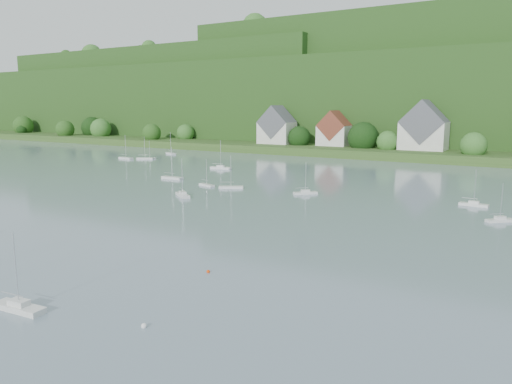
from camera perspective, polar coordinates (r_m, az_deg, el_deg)
far_shore_strip at (r=202.35m, az=18.07°, el=4.57°), size 600.00×60.00×3.00m
forested_ridge at (r=268.84m, az=21.83°, el=10.11°), size 620.00×181.22×69.89m
village_building_0 at (r=209.41m, az=2.43°, el=7.40°), size 14.00×10.40×16.00m
village_building_1 at (r=200.49m, az=9.02°, el=6.96°), size 12.00×9.36×14.00m
village_building_2 at (r=189.01m, az=18.85°, el=6.85°), size 16.00×11.44×18.00m
near_sailboat_3 at (r=51.29m, az=-25.72°, el=-11.83°), size 5.61×2.02×7.42m
mooring_buoy_1 at (r=44.42m, az=-12.83°, el=-15.04°), size 0.50×0.50×0.50m
mooring_buoy_2 at (r=56.70m, az=-5.55°, el=-9.25°), size 0.39×0.39×0.39m
far_sailboat_cluster at (r=122.15m, az=9.73°, el=1.19°), size 198.87×73.73×8.71m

